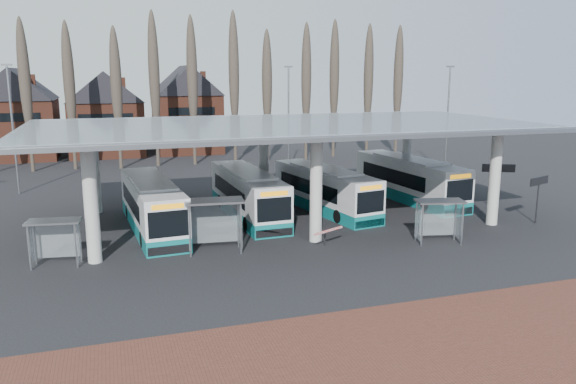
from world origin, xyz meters
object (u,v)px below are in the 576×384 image
object	(u,v)px
shelter_0	(55,232)
shelter_2	(439,212)
bus_1	(247,195)
bus_3	(408,180)
bus_2	(324,190)
shelter_1	(214,214)
bus_0	(152,206)

from	to	relation	value
shelter_0	shelter_2	size ratio (longest dim) A/B	0.93
bus_1	bus_3	size ratio (longest dim) A/B	0.96
shelter_0	bus_3	bearing A→B (deg)	26.54
bus_2	shelter_1	distance (m)	11.46
bus_2	shelter_2	bearing A→B (deg)	-80.28
bus_0	shelter_0	bearing A→B (deg)	-137.73
bus_1	shelter_0	distance (m)	13.36
shelter_0	bus_2	bearing A→B (deg)	30.06
bus_2	bus_3	distance (m)	7.49
bus_3	shelter_2	bearing A→B (deg)	-116.39
shelter_0	bus_1	bearing A→B (deg)	38.86
bus_1	bus_2	xyz separation A→B (m)	(5.53, -0.00, -0.05)
shelter_0	shelter_1	distance (m)	7.98
bus_3	shelter_1	size ratio (longest dim) A/B	3.63
bus_0	shelter_2	bearing A→B (deg)	-31.45
bus_2	bus_0	bearing A→B (deg)	177.00
bus_2	bus_1	bearing A→B (deg)	170.23
bus_0	bus_3	size ratio (longest dim) A/B	0.97
bus_0	bus_1	bearing A→B (deg)	8.37
bus_2	shelter_2	world-z (taller)	bus_2
bus_1	bus_2	size ratio (longest dim) A/B	1.02
bus_0	bus_1	xyz separation A→B (m)	(6.39, 1.41, -0.01)
shelter_2	shelter_0	bearing A→B (deg)	-173.94
shelter_0	shelter_1	size ratio (longest dim) A/B	0.83
bus_0	bus_1	distance (m)	6.54
bus_2	shelter_1	xyz separation A→B (m)	(-9.07, -6.97, 0.66)
bus_2	shelter_1	bearing A→B (deg)	-152.20
bus_3	shelter_2	distance (m)	11.29
bus_3	shelter_2	xyz separation A→B (m)	(-4.11, -10.52, 0.28)
shelter_1	shelter_0	bearing A→B (deg)	-174.95
shelter_1	shelter_2	xyz separation A→B (m)	(12.34, -2.30, -0.29)
bus_2	shelter_0	world-z (taller)	bus_2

